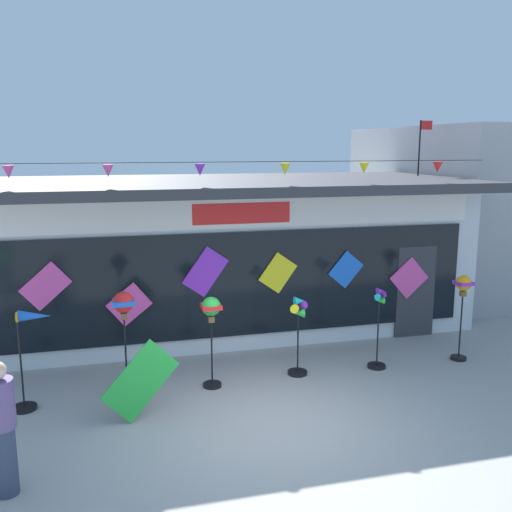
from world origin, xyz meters
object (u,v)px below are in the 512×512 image
object	(u,v)px
wind_spinner_far_left	(30,348)
person_near_camera	(2,428)
wind_spinner_right	(379,326)
wind_spinner_far_right	(463,295)
kite_shop_building	(220,250)
wind_spinner_center_right	(299,326)
display_kite_on_ground	(140,381)
wind_spinner_left	(124,318)
wind_spinner_center_left	(211,317)

from	to	relation	value
wind_spinner_far_left	person_near_camera	distance (m)	2.33
wind_spinner_right	person_near_camera	world-z (taller)	person_near_camera
wind_spinner_far_left	wind_spinner_far_right	distance (m)	7.81
kite_shop_building	wind_spinner_center_right	size ratio (longest dim) A/B	7.52
display_kite_on_ground	person_near_camera	bearing A→B (deg)	-137.19
wind_spinner_left	wind_spinner_right	world-z (taller)	wind_spinner_left
wind_spinner_far_right	person_near_camera	xyz separation A→B (m)	(-7.85, -2.49, -0.45)
wind_spinner_far_left	wind_spinner_right	bearing A→B (deg)	1.62
wind_spinner_center_left	wind_spinner_far_right	xyz separation A→B (m)	(4.90, 0.04, 0.05)
wind_spinner_center_right	wind_spinner_far_right	size ratio (longest dim) A/B	0.88
wind_spinner_center_right	display_kite_on_ground	xyz separation A→B (m)	(-2.87, -1.00, -0.31)
wind_spinner_center_right	wind_spinner_far_right	xyz separation A→B (m)	(3.29, -0.07, 0.38)
wind_spinner_far_left	wind_spinner_center_left	size ratio (longest dim) A/B	1.01
kite_shop_building	wind_spinner_far_right	distance (m)	5.50
wind_spinner_far_left	person_near_camera	size ratio (longest dim) A/B	0.96
person_near_camera	wind_spinner_center_right	bearing A→B (deg)	158.67
kite_shop_building	display_kite_on_ground	distance (m)	5.27
wind_spinner_left	wind_spinner_center_left	size ratio (longest dim) A/B	1.14
wind_spinner_far_left	display_kite_on_ground	size ratio (longest dim) A/B	1.43
wind_spinner_left	wind_spinner_right	size ratio (longest dim) A/B	1.17
wind_spinner_left	person_near_camera	size ratio (longest dim) A/B	1.09
kite_shop_building	wind_spinner_far_right	bearing A→B (deg)	-43.09
wind_spinner_center_left	wind_spinner_right	bearing A→B (deg)	0.88
wind_spinner_far_left	wind_spinner_center_left	world-z (taller)	wind_spinner_far_left
wind_spinner_center_left	wind_spinner_far_left	bearing A→B (deg)	-177.56
wind_spinner_left	wind_spinner_center_left	world-z (taller)	wind_spinner_left
wind_spinner_far_left	wind_spinner_far_right	xyz separation A→B (m)	(7.80, 0.17, 0.29)
wind_spinner_center_right	wind_spinner_right	bearing A→B (deg)	-2.55
wind_spinner_far_left	wind_spinner_center_left	xyz separation A→B (m)	(2.89, 0.12, 0.24)
wind_spinner_center_right	wind_spinner_center_left	bearing A→B (deg)	-175.84
wind_spinner_left	wind_spinner_center_left	xyz separation A→B (m)	(1.45, 0.13, -0.14)
wind_spinner_center_right	person_near_camera	size ratio (longest dim) A/B	0.88
kite_shop_building	wind_spinner_center_left	distance (m)	3.92
wind_spinner_far_left	wind_spinner_right	xyz separation A→B (m)	(6.06, 0.17, -0.19)
wind_spinner_center_right	person_near_camera	bearing A→B (deg)	-150.63
kite_shop_building	wind_spinner_center_right	bearing A→B (deg)	-78.99
wind_spinner_right	display_kite_on_ground	distance (m)	4.52
kite_shop_building	wind_spinner_left	size ratio (longest dim) A/B	6.09
wind_spinner_right	person_near_camera	distance (m)	6.60
wind_spinner_far_left	wind_spinner_far_right	size ratio (longest dim) A/B	0.96
wind_spinner_right	wind_spinner_far_right	size ratio (longest dim) A/B	0.93
wind_spinner_right	person_near_camera	bearing A→B (deg)	-157.77
wind_spinner_center_left	wind_spinner_center_right	xyz separation A→B (m)	(1.61, 0.12, -0.33)
wind_spinner_left	display_kite_on_ground	xyz separation A→B (m)	(0.19, -0.75, -0.79)
wind_spinner_center_right	wind_spinner_right	world-z (taller)	wind_spinner_right
wind_spinner_center_left	person_near_camera	bearing A→B (deg)	-140.27
kite_shop_building	wind_spinner_center_right	world-z (taller)	kite_shop_building
person_near_camera	display_kite_on_ground	world-z (taller)	person_near_camera
display_kite_on_ground	kite_shop_building	bearing A→B (deg)	65.26
wind_spinner_center_right	wind_spinner_right	size ratio (longest dim) A/B	0.95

